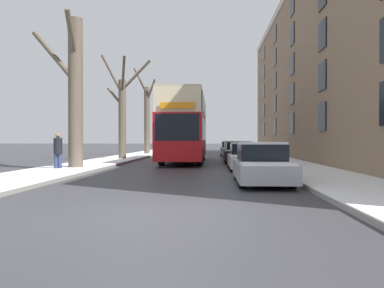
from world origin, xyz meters
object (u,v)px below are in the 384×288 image
(parked_car_0, at_px, (262,165))
(parked_car_3, at_px, (234,150))
(pedestrian_left_sidewalk, at_px, (58,150))
(bare_tree_left_2, at_px, (147,117))
(parked_car_2, at_px, (238,153))
(oncoming_van, at_px, (185,142))
(parked_car_1, at_px, (246,157))
(bare_tree_left_0, at_px, (74,89))
(double_decker_bus, at_px, (185,125))
(bare_tree_left_1, at_px, (122,112))
(parked_car_4, at_px, (230,149))

(parked_car_0, distance_m, parked_car_3, 17.54)
(parked_car_0, height_order, pedestrian_left_sidewalk, pedestrian_left_sidewalk)
(parked_car_3, bearing_deg, parked_car_0, -90.00)
(bare_tree_left_2, xyz_separation_m, parked_car_2, (8.31, -12.60, -3.13))
(oncoming_van, bearing_deg, parked_car_1, -78.00)
(parked_car_1, xyz_separation_m, pedestrian_left_sidewalk, (-8.95, -1.83, 0.37))
(bare_tree_left_2, bearing_deg, bare_tree_left_0, -90.49)
(bare_tree_left_2, bearing_deg, parked_car_3, -39.28)
(parked_car_1, bearing_deg, pedestrian_left_sidewalk, -168.44)
(double_decker_bus, bearing_deg, pedestrian_left_sidewalk, -124.49)
(parked_car_2, bearing_deg, double_decker_bus, 172.33)
(bare_tree_left_1, distance_m, bare_tree_left_2, 10.14)
(parked_car_2, height_order, pedestrian_left_sidewalk, pedestrian_left_sidewalk)
(bare_tree_left_0, bearing_deg, double_decker_bus, 54.87)
(bare_tree_left_0, height_order, bare_tree_left_2, bare_tree_left_2)
(bare_tree_left_2, height_order, parked_car_1, bare_tree_left_2)
(pedestrian_left_sidewalk, bearing_deg, bare_tree_left_2, 77.43)
(bare_tree_left_1, bearing_deg, oncoming_van, 76.13)
(parked_car_4, bearing_deg, bare_tree_left_0, -115.21)
(parked_car_3, xyz_separation_m, pedestrian_left_sidewalk, (-8.95, -13.18, 0.34))
(double_decker_bus, relative_size, parked_car_3, 2.74)
(bare_tree_left_1, xyz_separation_m, parked_car_4, (8.30, 9.01, -2.88))
(parked_car_0, xyz_separation_m, oncoming_van, (-4.76, 28.57, 0.65))
(bare_tree_left_1, xyz_separation_m, parked_car_2, (8.30, -2.47, -2.86))
(oncoming_van, bearing_deg, parked_car_0, -80.55)
(double_decker_bus, height_order, parked_car_0, double_decker_bus)
(parked_car_3, height_order, parked_car_4, parked_car_3)
(parked_car_1, distance_m, oncoming_van, 22.89)
(double_decker_bus, distance_m, parked_car_0, 12.86)
(parked_car_0, relative_size, parked_car_4, 1.03)
(bare_tree_left_2, height_order, parked_car_2, bare_tree_left_2)
(parked_car_4, xyz_separation_m, oncoming_van, (-4.76, 5.35, 0.66))
(parked_car_1, distance_m, parked_car_3, 11.35)
(parked_car_0, height_order, parked_car_4, parked_car_0)
(oncoming_van, bearing_deg, parked_car_2, -74.22)
(parked_car_3, relative_size, pedestrian_left_sidewalk, 2.22)
(parked_car_1, relative_size, oncoming_van, 0.90)
(bare_tree_left_1, xyz_separation_m, parked_car_3, (8.30, 3.34, -2.86))
(parked_car_3, height_order, oncoming_van, oncoming_van)
(parked_car_2, distance_m, pedestrian_left_sidewalk, 11.60)
(parked_car_0, distance_m, parked_car_4, 23.22)
(bare_tree_left_0, height_order, double_decker_bus, bare_tree_left_0)
(bare_tree_left_1, bearing_deg, bare_tree_left_2, 90.04)
(parked_car_1, height_order, parked_car_4, parked_car_4)
(parked_car_2, distance_m, parked_car_3, 5.81)
(parked_car_0, distance_m, pedestrian_left_sidewalk, 9.96)
(oncoming_van, xyz_separation_m, pedestrian_left_sidewalk, (-4.19, -24.20, -0.30))
(double_decker_bus, xyz_separation_m, parked_car_0, (3.55, -12.21, -1.86))
(pedestrian_left_sidewalk, bearing_deg, oncoming_van, 69.43)
(bare_tree_left_2, bearing_deg, parked_car_1, -65.40)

